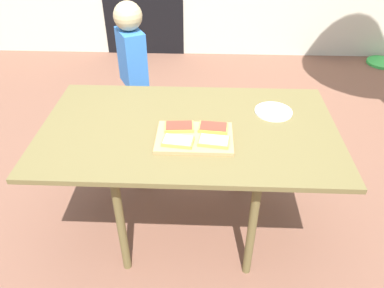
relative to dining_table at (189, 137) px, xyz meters
name	(u,v)px	position (x,y,z in m)	size (l,w,h in m)	color
ground_plane	(189,223)	(0.00, 0.00, -0.65)	(16.00, 16.00, 0.00)	brown
dining_table	(189,137)	(0.00, 0.00, 0.00)	(1.49, 0.86, 0.71)	brown
cutting_board	(194,138)	(0.03, -0.11, 0.07)	(0.37, 0.26, 0.02)	tan
pizza_slice_far_right	(213,128)	(0.12, -0.04, 0.09)	(0.15, 0.10, 0.02)	gold
pizza_slice_near_right	(214,141)	(0.12, -0.16, 0.09)	(0.15, 0.11, 0.02)	gold
pizza_slice_near_left	(178,141)	(-0.04, -0.16, 0.09)	(0.15, 0.10, 0.02)	gold
pizza_slice_far_left	(179,127)	(-0.05, -0.04, 0.09)	(0.15, 0.10, 0.02)	gold
plate_white_right	(273,112)	(0.44, 0.16, 0.07)	(0.20, 0.20, 0.01)	white
child_left	(133,68)	(-0.43, 0.81, 0.00)	(0.24, 0.28, 1.10)	#325068
garden_hose_coil	(383,63)	(2.07, 2.45, -0.64)	(0.35, 0.35, 0.03)	green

